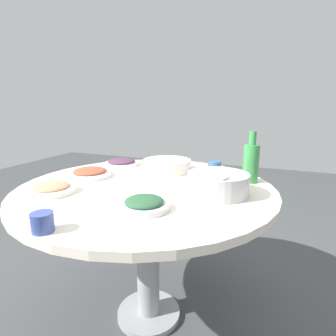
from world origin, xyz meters
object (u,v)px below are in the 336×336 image
at_px(rice_bowl, 218,183).
at_px(tea_cup_near, 214,167).
at_px(dish_shrimp, 51,188).
at_px(dish_eggplant, 121,162).
at_px(round_dining_table, 147,206).
at_px(soup_bowl, 167,166).
at_px(tea_cup_far, 42,222).
at_px(dish_stirfry, 90,173).
at_px(green_bottle, 251,162).
at_px(dish_greens, 144,204).

xyz_separation_m(rice_bowl, tea_cup_near, (-0.10, 0.36, -0.02)).
xyz_separation_m(dish_shrimp, tea_cup_near, (0.62, 0.62, 0.02)).
distance_m(dish_shrimp, dish_eggplant, 0.60).
distance_m(round_dining_table, soup_bowl, 0.34).
relative_size(soup_bowl, tea_cup_near, 3.66).
bearing_deg(soup_bowl, tea_cup_far, -94.67).
distance_m(rice_bowl, dish_stirfry, 0.72).
bearing_deg(green_bottle, dish_shrimp, -148.47).
bearing_deg(rice_bowl, green_bottle, 65.54).
distance_m(dish_greens, green_bottle, 0.64).
height_order(dish_shrimp, tea_cup_near, tea_cup_near).
bearing_deg(dish_greens, dish_eggplant, 127.51).
xyz_separation_m(dish_greens, dish_shrimp, (-0.49, 0.02, -0.00)).
bearing_deg(rice_bowl, dish_eggplant, 154.06).
height_order(soup_bowl, tea_cup_far, soup_bowl).
relative_size(rice_bowl, dish_stirfry, 1.16).
height_order(round_dining_table, green_bottle, green_bottle).
height_order(dish_eggplant, tea_cup_far, tea_cup_far).
bearing_deg(green_bottle, rice_bowl, -114.46).
relative_size(dish_eggplant, tea_cup_near, 2.82).
bearing_deg(dish_shrimp, dish_stirfry, 91.57).
xyz_separation_m(dish_shrimp, tea_cup_far, (0.27, -0.31, 0.01)).
relative_size(round_dining_table, green_bottle, 4.77).
xyz_separation_m(rice_bowl, soup_bowl, (-0.37, 0.31, -0.02)).
height_order(rice_bowl, green_bottle, green_bottle).
xyz_separation_m(round_dining_table, rice_bowl, (0.36, -0.01, 0.16)).
xyz_separation_m(rice_bowl, green_bottle, (0.12, 0.25, 0.06)).
bearing_deg(tea_cup_far, rice_bowl, 52.07).
relative_size(dish_stirfry, green_bottle, 0.89).
relative_size(green_bottle, tea_cup_near, 3.35).
distance_m(soup_bowl, green_bottle, 0.49).
relative_size(round_dining_table, dish_greens, 6.28).
bearing_deg(dish_shrimp, green_bottle, 31.53).
relative_size(rice_bowl, green_bottle, 1.04).
bearing_deg(green_bottle, round_dining_table, -152.39).
bearing_deg(dish_shrimp, dish_greens, -2.81).
height_order(dish_greens, tea_cup_far, tea_cup_far).
bearing_deg(dish_greens, dish_stirfry, 147.58).
xyz_separation_m(round_dining_table, dish_shrimp, (-0.36, -0.26, 0.13)).
xyz_separation_m(dish_stirfry, tea_cup_near, (0.63, 0.33, 0.01)).
xyz_separation_m(soup_bowl, green_bottle, (0.49, -0.06, 0.07)).
height_order(green_bottle, tea_cup_near, green_bottle).
bearing_deg(dish_greens, rice_bowl, 50.73).
bearing_deg(rice_bowl, soup_bowl, 140.09).
bearing_deg(dish_shrimp, rice_bowl, 19.67).
height_order(round_dining_table, soup_bowl, soup_bowl).
bearing_deg(dish_greens, round_dining_table, 114.63).
bearing_deg(dish_greens, dish_shrimp, 177.19).
bearing_deg(round_dining_table, dish_eggplant, 135.80).
bearing_deg(rice_bowl, dish_stirfry, 177.26).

